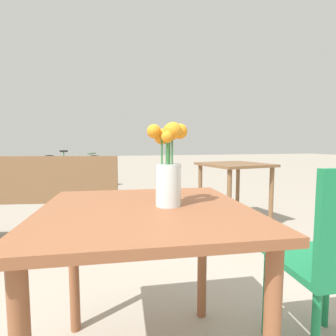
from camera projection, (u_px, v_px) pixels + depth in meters
table_front at (146, 235)px, 1.02m from camera, size 0.87×0.88×0.71m
flower_vase at (168, 168)px, 1.03m from camera, size 0.15×0.16×0.33m
bench_near at (31, 198)px, 2.39m from camera, size 1.63×0.65×0.85m
table_back at (234, 174)px, 3.10m from camera, size 0.79×0.80×0.73m
bicycle at (72, 170)px, 5.94m from camera, size 1.65×0.63×0.81m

